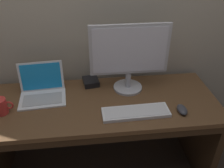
{
  "coord_description": "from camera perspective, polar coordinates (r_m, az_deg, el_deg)",
  "views": [
    {
      "loc": [
        -0.06,
        -1.35,
        1.74
      ],
      "look_at": [
        0.09,
        0.0,
        0.88
      ],
      "focal_mm": 38.7,
      "sensor_mm": 36.0,
      "label": 1
    }
  ],
  "objects": [
    {
      "name": "back_wall",
      "position": [
        1.76,
        -4.5,
        19.2
      ],
      "size": [
        3.74,
        0.04,
        2.68
      ],
      "primitive_type": "cube",
      "color": "#ADA38E",
      "rests_on": "ground"
    },
    {
      "name": "desk",
      "position": [
        1.82,
        -2.85,
        -9.75
      ],
      "size": [
        1.66,
        0.63,
        0.74
      ],
      "color": "brown",
      "rests_on": "ground"
    },
    {
      "name": "laptop_white",
      "position": [
        1.78,
        -16.16,
        -1.52
      ],
      "size": [
        0.33,
        0.27,
        0.23
      ],
      "color": "white",
      "rests_on": "desk"
    },
    {
      "name": "external_monitor",
      "position": [
        1.68,
        4.11,
        6.55
      ],
      "size": [
        0.55,
        0.21,
        0.5
      ],
      "color": "#B7B7BC",
      "rests_on": "desk"
    },
    {
      "name": "wired_keyboard",
      "position": [
        1.58,
        5.64,
        -6.65
      ],
      "size": [
        0.44,
        0.15,
        0.03
      ],
      "color": "white",
      "rests_on": "desk"
    },
    {
      "name": "computer_mouse",
      "position": [
        1.65,
        16.22,
        -5.81
      ],
      "size": [
        0.06,
        0.11,
        0.04
      ],
      "primitive_type": "ellipsoid",
      "rotation": [
        0.0,
        0.0,
        -0.02
      ],
      "color": "#38383D",
      "rests_on": "desk"
    },
    {
      "name": "external_drive_box",
      "position": [
        1.87,
        -5.02,
        0.55
      ],
      "size": [
        0.13,
        0.14,
        0.04
      ],
      "primitive_type": "cube",
      "rotation": [
        0.0,
        0.0,
        0.16
      ],
      "color": "black",
      "rests_on": "desk"
    },
    {
      "name": "coffee_mug",
      "position": [
        1.71,
        -24.78,
        -4.82
      ],
      "size": [
        0.13,
        0.09,
        0.11
      ],
      "color": "red",
      "rests_on": "desk"
    }
  ]
}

